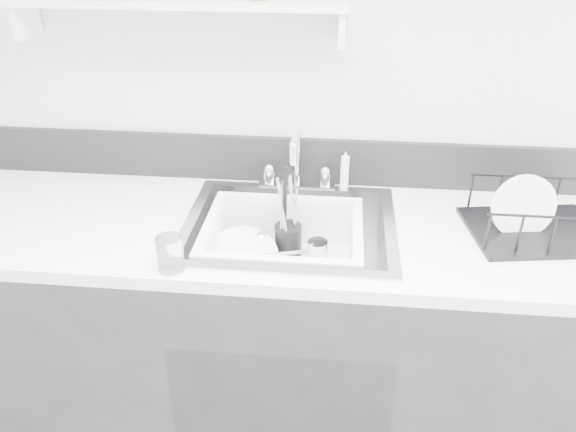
# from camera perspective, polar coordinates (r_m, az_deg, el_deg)

# --- Properties ---
(room_shell) EXTENTS (3.50, 3.00, 2.60)m
(room_shell) POSITION_cam_1_polar(r_m,az_deg,el_deg) (0.68, -6.86, 20.39)
(room_shell) COLOR silver
(room_shell) RESTS_ON ground
(counter_run) EXTENTS (3.20, 0.62, 0.92)m
(counter_run) POSITION_cam_1_polar(r_m,az_deg,el_deg) (1.98, 0.15, -12.41)
(counter_run) COLOR #252528
(counter_run) RESTS_ON ground
(backsplash) EXTENTS (3.20, 0.02, 0.16)m
(backsplash) POSITION_cam_1_polar(r_m,az_deg,el_deg) (1.93, 1.04, 5.65)
(backsplash) COLOR black
(backsplash) RESTS_ON counter_run
(sink) EXTENTS (0.64, 0.52, 0.20)m
(sink) POSITION_cam_1_polar(r_m,az_deg,el_deg) (1.75, 0.16, -3.44)
(sink) COLOR silver
(sink) RESTS_ON counter_run
(faucet) EXTENTS (0.26, 0.18, 0.23)m
(faucet) POSITION_cam_1_polar(r_m,az_deg,el_deg) (1.89, 0.90, 4.46)
(faucet) COLOR silver
(faucet) RESTS_ON counter_run
(side_sprayer) EXTENTS (0.03, 0.03, 0.14)m
(side_sprayer) POSITION_cam_1_polar(r_m,az_deg,el_deg) (1.89, 5.78, 4.62)
(side_sprayer) COLOR white
(side_sprayer) RESTS_ON counter_run
(wall_shelf) EXTENTS (1.00, 0.16, 0.12)m
(wall_shelf) POSITION_cam_1_polar(r_m,az_deg,el_deg) (1.78, -11.06, 20.30)
(wall_shelf) COLOR silver
(wall_shelf) RESTS_ON room_shell
(wash_tub) EXTENTS (0.49, 0.41, 0.19)m
(wash_tub) POSITION_cam_1_polar(r_m,az_deg,el_deg) (1.73, -0.50, -3.40)
(wash_tub) COLOR white
(wash_tub) RESTS_ON sink
(plate_stack) EXTENTS (0.26, 0.25, 0.10)m
(plate_stack) POSITION_cam_1_polar(r_m,az_deg,el_deg) (1.76, -4.22, -4.70)
(plate_stack) COLOR white
(plate_stack) RESTS_ON wash_tub
(utensil_cup) EXTENTS (0.09, 0.09, 0.29)m
(utensil_cup) POSITION_cam_1_polar(r_m,az_deg,el_deg) (1.81, 0.00, -2.28)
(utensil_cup) COLOR black
(utensil_cup) RESTS_ON wash_tub
(ladle) EXTENTS (0.23, 0.28, 0.08)m
(ladle) POSITION_cam_1_polar(r_m,az_deg,el_deg) (1.77, -1.74, -4.04)
(ladle) COLOR silver
(ladle) RESTS_ON wash_tub
(tumbler_in_tub) EXTENTS (0.08, 0.08, 0.09)m
(tumbler_in_tub) POSITION_cam_1_polar(r_m,az_deg,el_deg) (1.77, 3.01, -3.85)
(tumbler_in_tub) COLOR white
(tumbler_in_tub) RESTS_ON wash_tub
(tumbler_counter) EXTENTS (0.08, 0.08, 0.10)m
(tumbler_counter) POSITION_cam_1_polar(r_m,az_deg,el_deg) (1.52, -11.88, -3.76)
(tumbler_counter) COLOR white
(tumbler_counter) RESTS_ON counter_run
(dish_rack) EXTENTS (0.42, 0.34, 0.13)m
(dish_rack) POSITION_cam_1_polar(r_m,az_deg,el_deg) (1.79, 24.17, 0.26)
(dish_rack) COLOR black
(dish_rack) RESTS_ON counter_run
(bowl_small) EXTENTS (0.11, 0.11, 0.03)m
(bowl_small) POSITION_cam_1_polar(r_m,az_deg,el_deg) (1.71, 2.27, -6.33)
(bowl_small) COLOR white
(bowl_small) RESTS_ON wash_tub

